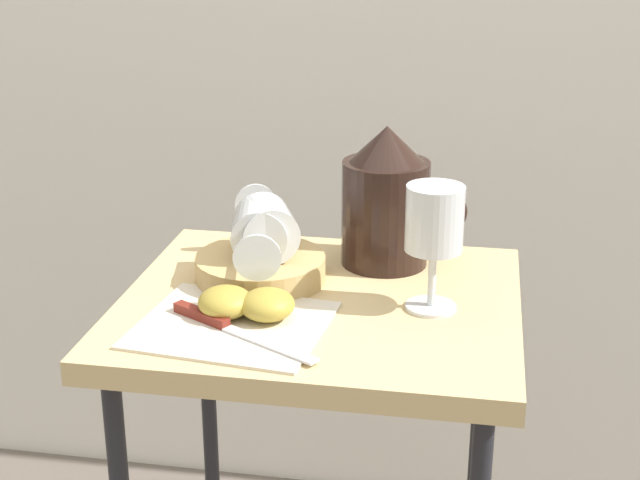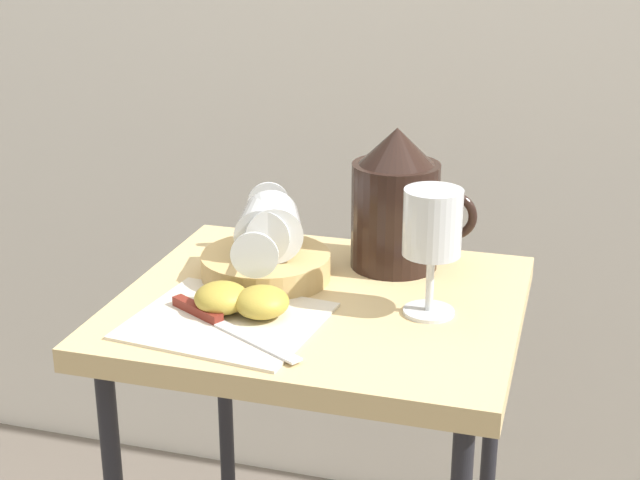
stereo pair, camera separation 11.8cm
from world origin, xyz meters
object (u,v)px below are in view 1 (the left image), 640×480
object	(u,v)px
wine_glass_upright	(434,226)
apple_half_left	(225,302)
apple_half_right	(267,305)
pitcher	(386,209)
knife	(222,324)
wine_glass_tipped_near	(260,230)
basket_tray	(260,268)
wine_glass_tipped_far	(266,227)
table	(320,358)

from	to	relation	value
wine_glass_upright	apple_half_left	world-z (taller)	wine_glass_upright
apple_half_left	apple_half_right	distance (m)	0.05
pitcher	knife	world-z (taller)	pitcher
apple_half_right	knife	world-z (taller)	apple_half_right
pitcher	wine_glass_tipped_near	size ratio (longest dim) A/B	1.21
basket_tray	wine_glass_upright	xyz separation A→B (m)	(0.23, -0.05, 0.09)
basket_tray	apple_half_left	size ratio (longest dim) A/B	2.59
wine_glass_tipped_far	knife	distance (m)	0.18
pitcher	knife	distance (m)	0.31
wine_glass_tipped_near	knife	distance (m)	0.17
table	pitcher	bearing A→B (deg)	63.70
basket_tray	knife	distance (m)	0.16
basket_tray	wine_glass_upright	bearing A→B (deg)	-12.55
table	pitcher	size ratio (longest dim) A/B	3.73
table	apple_half_right	world-z (taller)	apple_half_right
wine_glass_upright	wine_glass_tipped_far	world-z (taller)	wine_glass_upright
wine_glass_tipped_far	pitcher	bearing A→B (deg)	28.69
wine_glass_upright	apple_half_left	bearing A→B (deg)	-163.04
apple_half_right	table	bearing A→B (deg)	57.54
apple_half_right	knife	size ratio (longest dim) A/B	0.34
table	apple_half_right	bearing A→B (deg)	-122.46
pitcher	wine_glass_upright	distance (m)	0.17
wine_glass_upright	knife	world-z (taller)	wine_glass_upright
basket_tray	apple_half_right	distance (m)	0.13
basket_tray	apple_half_left	xyz separation A→B (m)	(-0.01, -0.13, 0.01)
pitcher	apple_half_right	xyz separation A→B (m)	(-0.12, -0.22, -0.06)
pitcher	knife	bearing A→B (deg)	-123.49
pitcher	wine_glass_upright	bearing A→B (deg)	-62.95
wine_glass_tipped_near	apple_half_right	bearing A→B (deg)	-73.09
wine_glass_upright	apple_half_right	world-z (taller)	wine_glass_upright
apple_half_left	wine_glass_tipped_far	bearing A→B (deg)	81.65
wine_glass_tipped_far	knife	bearing A→B (deg)	-95.34
wine_glass_tipped_near	knife	size ratio (longest dim) A/B	0.81
table	wine_glass_tipped_far	distance (m)	0.19
table	basket_tray	size ratio (longest dim) A/B	4.22
apple_half_left	knife	distance (m)	0.04
pitcher	wine_glass_upright	size ratio (longest dim) A/B	1.23
wine_glass_upright	wine_glass_tipped_far	distance (m)	0.24
knife	pitcher	bearing A→B (deg)	56.51
apple_half_left	apple_half_right	size ratio (longest dim) A/B	1.00
apple_half_left	wine_glass_upright	bearing A→B (deg)	16.96
pitcher	apple_half_left	world-z (taller)	pitcher
apple_half_right	knife	distance (m)	0.06
basket_tray	apple_half_right	bearing A→B (deg)	-72.87
wine_glass_upright	apple_half_left	size ratio (longest dim) A/B	2.38
wine_glass_tipped_far	apple_half_right	size ratio (longest dim) A/B	2.41
apple_half_right	wine_glass_upright	bearing A→B (deg)	20.68
wine_glass_upright	wine_glass_tipped_far	bearing A→B (deg)	164.46
table	wine_glass_tipped_near	world-z (taller)	wine_glass_tipped_near
apple_half_right	basket_tray	bearing A→B (deg)	107.13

